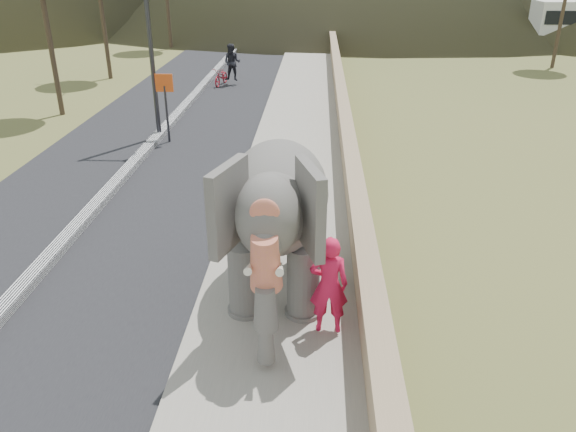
# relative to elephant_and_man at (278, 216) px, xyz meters

# --- Properties ---
(ground) EXTENTS (160.00, 160.00, 0.00)m
(ground) POSITION_rel_elephant_and_man_xyz_m (-0.02, -2.44, -1.65)
(ground) COLOR olive
(ground) RESTS_ON ground
(road) EXTENTS (7.00, 120.00, 0.03)m
(road) POSITION_rel_elephant_and_man_xyz_m (-5.02, 7.56, -1.63)
(road) COLOR black
(road) RESTS_ON ground
(median) EXTENTS (0.35, 120.00, 0.22)m
(median) POSITION_rel_elephant_and_man_xyz_m (-5.02, 7.56, -1.54)
(median) COLOR black
(median) RESTS_ON ground
(walkway) EXTENTS (3.00, 120.00, 0.15)m
(walkway) POSITION_rel_elephant_and_man_xyz_m (-0.02, 7.56, -1.57)
(walkway) COLOR #9E9687
(walkway) RESTS_ON ground
(parapet) EXTENTS (0.30, 120.00, 1.10)m
(parapet) POSITION_rel_elephant_and_man_xyz_m (1.63, 7.56, -1.10)
(parapet) COLOR tan
(parapet) RESTS_ON ground
(signboard) EXTENTS (0.60, 0.08, 2.40)m
(signboard) POSITION_rel_elephant_and_man_xyz_m (-4.52, 9.46, -0.00)
(signboard) COLOR #2D2D33
(signboard) RESTS_ON ground
(distant_car) EXTENTS (4.55, 3.29, 1.44)m
(distant_car) POSITION_rel_elephant_and_man_xyz_m (17.79, 32.96, -0.93)
(distant_car) COLOR #A9A9AF
(distant_car) RESTS_ON ground
(elephant_and_man) EXTENTS (2.33, 4.17, 3.02)m
(elephant_and_man) POSITION_rel_elephant_and_man_xyz_m (0.00, 0.00, 0.00)
(elephant_and_man) COLOR slate
(elephant_and_man) RESTS_ON ground
(motorcyclist) EXTENTS (1.51, 1.75, 2.05)m
(motorcyclist) POSITION_rel_elephant_and_man_xyz_m (-3.86, 19.00, -0.81)
(motorcyclist) COLOR maroon
(motorcyclist) RESTS_ON ground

